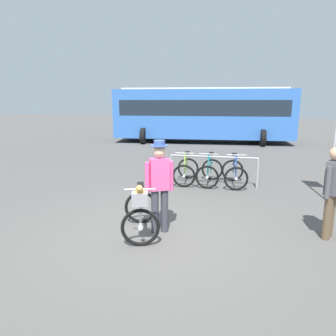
{
  "coord_description": "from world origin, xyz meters",
  "views": [
    {
      "loc": [
        1.82,
        -5.02,
        2.42
      ],
      "look_at": [
        -0.14,
        1.18,
        1.0
      ],
      "focal_mm": 33.37,
      "sensor_mm": 36.0,
      "label": 1
    }
  ],
  "objects_px": {
    "pedestrian_with_backpack": "(333,187)",
    "racked_bike_lime": "(186,171)",
    "racked_bike_teal": "(210,172)",
    "person_with_featured_bike": "(160,183)",
    "featured_bicycle": "(141,211)",
    "bus_distant": "(203,112)",
    "racked_bike_blue": "(234,173)"
  },
  "relations": [
    {
      "from": "pedestrian_with_backpack",
      "to": "bus_distant",
      "type": "distance_m",
      "value": 13.09
    },
    {
      "from": "person_with_featured_bike",
      "to": "pedestrian_with_backpack",
      "type": "relative_size",
      "value": 1.05
    },
    {
      "from": "racked_bike_lime",
      "to": "racked_bike_teal",
      "type": "relative_size",
      "value": 1.08
    },
    {
      "from": "racked_bike_blue",
      "to": "racked_bike_lime",
      "type": "bearing_deg",
      "value": -174.81
    },
    {
      "from": "racked_bike_teal",
      "to": "person_with_featured_bike",
      "type": "xyz_separation_m",
      "value": [
        -0.29,
        -3.65,
        0.58
      ]
    },
    {
      "from": "person_with_featured_bike",
      "to": "bus_distant",
      "type": "height_order",
      "value": "bus_distant"
    },
    {
      "from": "racked_bike_lime",
      "to": "racked_bike_teal",
      "type": "bearing_deg",
      "value": 5.19
    },
    {
      "from": "racked_bike_lime",
      "to": "bus_distant",
      "type": "bearing_deg",
      "value": 98.46
    },
    {
      "from": "racked_bike_lime",
      "to": "bus_distant",
      "type": "distance_m",
      "value": 9.44
    },
    {
      "from": "person_with_featured_bike",
      "to": "racked_bike_lime",
      "type": "bearing_deg",
      "value": 96.51
    },
    {
      "from": "racked_bike_lime",
      "to": "featured_bicycle",
      "type": "distance_m",
      "value": 3.89
    },
    {
      "from": "racked_bike_lime",
      "to": "racked_bike_teal",
      "type": "height_order",
      "value": "same"
    },
    {
      "from": "racked_bike_teal",
      "to": "person_with_featured_bike",
      "type": "bearing_deg",
      "value": -94.5
    },
    {
      "from": "featured_bicycle",
      "to": "racked_bike_teal",
      "type": "bearing_deg",
      "value": 82.09
    },
    {
      "from": "racked_bike_lime",
      "to": "person_with_featured_bike",
      "type": "relative_size",
      "value": 0.69
    },
    {
      "from": "racked_bike_teal",
      "to": "person_with_featured_bike",
      "type": "height_order",
      "value": "person_with_featured_bike"
    },
    {
      "from": "racked_bike_blue",
      "to": "bus_distant",
      "type": "xyz_separation_m",
      "value": [
        -2.77,
        9.12,
        1.37
      ]
    },
    {
      "from": "pedestrian_with_backpack",
      "to": "person_with_featured_bike",
      "type": "bearing_deg",
      "value": -167.49
    },
    {
      "from": "racked_bike_lime",
      "to": "person_with_featured_bike",
      "type": "distance_m",
      "value": 3.66
    },
    {
      "from": "racked_bike_teal",
      "to": "featured_bicycle",
      "type": "xyz_separation_m",
      "value": [
        -0.55,
        -3.94,
        0.12
      ]
    },
    {
      "from": "person_with_featured_bike",
      "to": "pedestrian_with_backpack",
      "type": "height_order",
      "value": "person_with_featured_bike"
    },
    {
      "from": "racked_bike_lime",
      "to": "racked_bike_teal",
      "type": "distance_m",
      "value": 0.7
    },
    {
      "from": "bus_distant",
      "to": "person_with_featured_bike",
      "type": "bearing_deg",
      "value": -82.09
    },
    {
      "from": "racked_bike_teal",
      "to": "featured_bicycle",
      "type": "height_order",
      "value": "featured_bicycle"
    },
    {
      "from": "racked_bike_teal",
      "to": "pedestrian_with_backpack",
      "type": "distance_m",
      "value": 4.06
    },
    {
      "from": "pedestrian_with_backpack",
      "to": "bus_distant",
      "type": "bearing_deg",
      "value": 111.3
    },
    {
      "from": "racked_bike_lime",
      "to": "racked_bike_teal",
      "type": "xyz_separation_m",
      "value": [
        0.7,
        0.06,
        0.0
      ]
    },
    {
      "from": "featured_bicycle",
      "to": "pedestrian_with_backpack",
      "type": "distance_m",
      "value": 3.39
    },
    {
      "from": "racked_bike_blue",
      "to": "featured_bicycle",
      "type": "distance_m",
      "value": 4.2
    },
    {
      "from": "racked_bike_teal",
      "to": "bus_distant",
      "type": "relative_size",
      "value": 0.11
    },
    {
      "from": "bus_distant",
      "to": "pedestrian_with_backpack",
      "type": "bearing_deg",
      "value": -68.7
    },
    {
      "from": "pedestrian_with_backpack",
      "to": "racked_bike_lime",
      "type": "bearing_deg",
      "value": 139.01
    }
  ]
}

